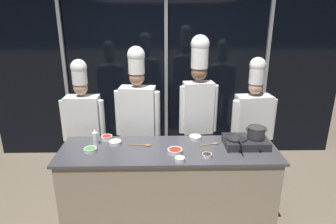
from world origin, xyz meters
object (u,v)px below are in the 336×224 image
object	(u,v)px
prep_bowl_soy_glaze	(207,155)
prep_bowl_bean_sprouts	(195,137)
squeeze_bottle_clear	(95,137)
serving_spoon_solid	(213,144)
chef_head	(84,119)
prep_bowl_bell_pepper	(107,138)
prep_bowl_scallions	(90,149)
chef_pastry	(253,119)
serving_spoon_slotted	(145,145)
prep_bowl_noodles	(180,159)
prep_bowl_garlic	(115,142)
stock_pot	(256,132)
prep_bowl_chili_flakes	(175,151)
chef_line	(198,101)
chef_sous	(138,111)
portable_stove	(246,142)
frying_pan	(236,136)

from	to	relation	value
prep_bowl_soy_glaze	prep_bowl_bean_sprouts	world-z (taller)	prep_bowl_bean_sprouts
squeeze_bottle_clear	serving_spoon_solid	distance (m)	1.35
prep_bowl_soy_glaze	chef_head	distance (m)	1.69
prep_bowl_bell_pepper	chef_head	size ratio (longest dim) A/B	0.07
prep_bowl_scallions	chef_head	size ratio (longest dim) A/B	0.08
prep_bowl_bean_sprouts	chef_pastry	xyz separation A→B (m)	(0.78, 0.35, 0.10)
prep_bowl_bean_sprouts	serving_spoon_slotted	bearing A→B (deg)	-164.74
prep_bowl_bell_pepper	prep_bowl_soy_glaze	bearing A→B (deg)	-21.88
prep_bowl_soy_glaze	prep_bowl_noodles	bearing A→B (deg)	-162.64
prep_bowl_bell_pepper	serving_spoon_solid	xyz separation A→B (m)	(1.24, -0.15, -0.02)
prep_bowl_garlic	serving_spoon_solid	xyz separation A→B (m)	(1.13, -0.03, -0.02)
prep_bowl_bean_sprouts	serving_spoon_solid	xyz separation A→B (m)	(0.19, -0.15, -0.02)
stock_pot	prep_bowl_garlic	world-z (taller)	stock_pot
prep_bowl_chili_flakes	chef_head	bearing A→B (deg)	148.03
prep_bowl_chili_flakes	prep_bowl_scallions	distance (m)	0.92
prep_bowl_scallions	serving_spoon_solid	distance (m)	1.38
prep_bowl_bean_sprouts	serving_spoon_solid	distance (m)	0.24
prep_bowl_bell_pepper	prep_bowl_garlic	bearing A→B (deg)	-46.37
chef_pastry	chef_line	bearing A→B (deg)	-8.24
stock_pot	serving_spoon_slotted	size ratio (longest dim) A/B	0.83
serving_spoon_solid	chef_sous	bearing A→B (deg)	149.43
prep_bowl_noodles	chef_head	xyz separation A→B (m)	(-1.19, 0.90, 0.11)
squeeze_bottle_clear	prep_bowl_scallions	size ratio (longest dim) A/B	1.34
stock_pot	serving_spoon_slotted	distance (m)	1.26
stock_pot	chef_sous	size ratio (longest dim) A/B	0.12
portable_stove	chef_sous	xyz separation A→B (m)	(-1.26, 0.57, 0.18)
prep_bowl_bean_sprouts	chef_sous	size ratio (longest dim) A/B	0.08
prep_bowl_garlic	prep_bowl_bell_pepper	xyz separation A→B (m)	(-0.11, 0.12, 0.01)
chef_sous	chef_line	bearing A→B (deg)	-174.54
stock_pot	serving_spoon_slotted	bearing A→B (deg)	178.78
frying_pan	chef_line	world-z (taller)	chef_line
prep_bowl_bean_sprouts	chef_line	bearing A→B (deg)	79.78
prep_bowl_chili_flakes	prep_bowl_noodles	distance (m)	0.19
stock_pot	prep_bowl_garlic	xyz separation A→B (m)	(-1.60, 0.07, -0.14)
frying_pan	prep_bowl_bean_sprouts	world-z (taller)	frying_pan
prep_bowl_noodles	prep_bowl_scallions	world-z (taller)	prep_bowl_noodles
prep_bowl_bell_pepper	prep_bowl_scallions	distance (m)	0.33
portable_stove	prep_bowl_garlic	xyz separation A→B (m)	(-1.49, 0.07, -0.02)
stock_pot	prep_bowl_bean_sprouts	size ratio (longest dim) A/B	1.53
frying_pan	serving_spoon_solid	bearing A→B (deg)	169.72
portable_stove	serving_spoon_slotted	xyz separation A→B (m)	(-1.14, 0.03, -0.04)
prep_bowl_chili_flakes	chef_head	size ratio (longest dim) A/B	0.09
chef_line	chef_pastry	xyz separation A→B (m)	(0.71, -0.02, -0.23)
portable_stove	frying_pan	distance (m)	0.13
portable_stove	stock_pot	world-z (taller)	stock_pot
squeeze_bottle_clear	prep_bowl_noodles	size ratio (longest dim) A/B	1.78
stock_pot	prep_bowl_soy_glaze	distance (m)	0.66
prep_bowl_bean_sprouts	prep_bowl_bell_pepper	bearing A→B (deg)	179.90
frying_pan	chef_line	xyz separation A→B (m)	(-0.37, 0.57, 0.23)
prep_bowl_chili_flakes	serving_spoon_slotted	world-z (taller)	prep_bowl_chili_flakes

